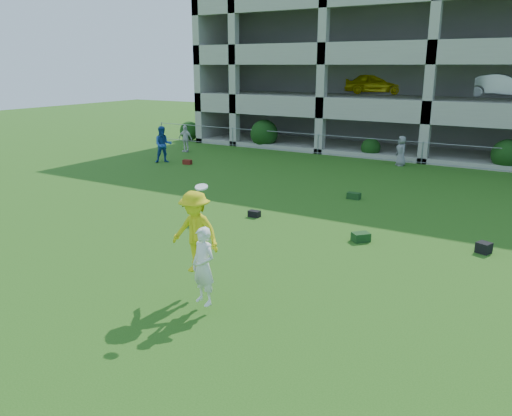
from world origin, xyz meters
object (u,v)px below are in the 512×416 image
Objects in this scene: bystander_a at (163,145)px; bystander_c at (401,151)px; parking_garage at (462,50)px; frisbee_contest at (197,239)px; crate_d at (484,248)px; bystander_b at (185,139)px.

bystander_a is 1.25× the size of bystander_c.
frisbee_contest is at bearing -91.22° from parking_garage.
bystander_b is at bearing 152.84° from crate_d.
parking_garage reaches higher than bystander_b.
bystander_c is 12.68m from crate_d.
bystander_c is 0.62× the size of frisbee_contest.
bystander_a is at bearing 160.78° from crate_d.
bystander_a is 0.06× the size of parking_garage.
crate_d is (17.83, -9.15, -0.65)m from bystander_b.
frisbee_contest is 0.08× the size of parking_garage.
bystander_c is at bearing -94.98° from parking_garage.
crate_d is at bearing -30.92° from bystander_b.
bystander_c is 0.05× the size of parking_garage.
bystander_a reaches higher than bystander_c.
parking_garage is (13.25, 12.01, 5.21)m from bystander_b.
bystander_b reaches higher than crate_d.
bystander_b is 0.05× the size of parking_garage.
bystander_b is 4.58× the size of crate_d.
crate_d is 0.14× the size of frisbee_contest.
frisbee_contest is at bearing -129.17° from crate_d.
bystander_c is 17.80m from frisbee_contest.
bystander_b reaches higher than bystander_c.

